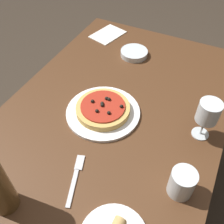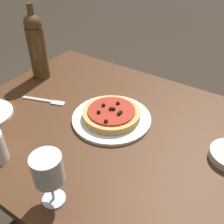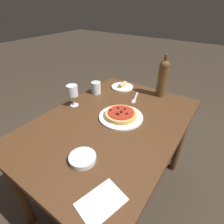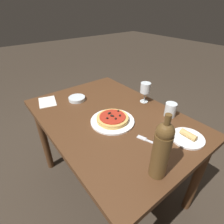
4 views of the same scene
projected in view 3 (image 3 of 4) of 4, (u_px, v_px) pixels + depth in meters
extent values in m
plane|color=#382D23|center=(112.00, 190.00, 1.53)|extent=(14.00, 14.00, 0.00)
cube|color=#4C2D19|center=(111.00, 123.00, 1.13)|extent=(1.20, 0.84, 0.03)
cylinder|color=#4C2D19|center=(113.00, 115.00, 1.88)|extent=(0.06, 0.06, 0.72)
cylinder|color=#4C2D19|center=(180.00, 141.00, 1.54)|extent=(0.06, 0.06, 0.72)
cylinder|color=#4C2D19|center=(19.00, 192.00, 1.13)|extent=(0.06, 0.06, 0.72)
cylinder|color=white|center=(121.00, 117.00, 1.14)|extent=(0.29, 0.29, 0.01)
cylinder|color=tan|center=(121.00, 114.00, 1.13)|extent=(0.21, 0.21, 0.03)
cylinder|color=#A82819|center=(121.00, 112.00, 1.12)|extent=(0.17, 0.17, 0.01)
sphere|color=black|center=(117.00, 114.00, 1.10)|extent=(0.01, 0.01, 0.01)
sphere|color=black|center=(121.00, 112.00, 1.11)|extent=(0.01, 0.01, 0.01)
sphere|color=black|center=(111.00, 110.00, 1.14)|extent=(0.01, 0.01, 0.01)
sphere|color=black|center=(127.00, 113.00, 1.10)|extent=(0.01, 0.01, 0.01)
sphere|color=black|center=(121.00, 112.00, 1.11)|extent=(0.01, 0.01, 0.01)
sphere|color=black|center=(121.00, 111.00, 1.12)|extent=(0.01, 0.01, 0.01)
sphere|color=black|center=(125.00, 109.00, 1.14)|extent=(0.01, 0.01, 0.01)
sphere|color=black|center=(118.00, 114.00, 1.09)|extent=(0.01, 0.01, 0.01)
sphere|color=black|center=(118.00, 108.00, 1.16)|extent=(0.01, 0.01, 0.01)
cylinder|color=silver|center=(75.00, 105.00, 1.28)|extent=(0.06, 0.06, 0.00)
cylinder|color=silver|center=(74.00, 100.00, 1.26)|extent=(0.01, 0.01, 0.08)
cylinder|color=silver|center=(73.00, 90.00, 1.22)|extent=(0.08, 0.08, 0.08)
cylinder|color=brown|center=(162.00, 82.00, 1.35)|extent=(0.08, 0.08, 0.23)
sphere|color=brown|center=(165.00, 65.00, 1.28)|extent=(0.08, 0.08, 0.08)
cylinder|color=brown|center=(166.00, 59.00, 1.25)|extent=(0.03, 0.03, 0.06)
cylinder|color=silver|center=(96.00, 88.00, 1.42)|extent=(0.08, 0.08, 0.10)
cylinder|color=silver|center=(83.00, 158.00, 0.84)|extent=(0.13, 0.13, 0.03)
cube|color=silver|center=(136.00, 96.00, 1.40)|extent=(0.13, 0.05, 0.00)
cube|color=silver|center=(134.00, 101.00, 1.32)|extent=(0.06, 0.04, 0.00)
cylinder|color=white|center=(122.00, 87.00, 1.53)|extent=(0.19, 0.19, 0.01)
cylinder|color=tan|center=(122.00, 84.00, 1.52)|extent=(0.09, 0.03, 0.03)
cube|color=silver|center=(101.00, 202.00, 0.67)|extent=(0.20, 0.17, 0.00)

